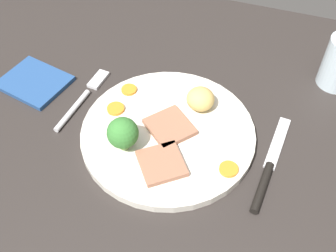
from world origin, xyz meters
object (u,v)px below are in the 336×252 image
(carrot_coin_side, at_px, (129,90))
(dinner_plate, at_px, (168,133))
(carrot_coin_front, at_px, (116,109))
(knife, at_px, (268,170))
(meat_slice_main, at_px, (170,127))
(fork, at_px, (84,97))
(folded_napkin, at_px, (34,82))
(meat_slice_under, at_px, (162,163))
(broccoli_floret, at_px, (123,133))
(carrot_coin_back, at_px, (229,169))
(roast_potato_left, at_px, (200,99))

(carrot_coin_side, bearing_deg, dinner_plate, -33.92)
(carrot_coin_front, distance_m, knife, 0.25)
(dinner_plate, relative_size, meat_slice_main, 4.09)
(fork, bearing_deg, knife, -93.16)
(meat_slice_main, xyz_separation_m, knife, (0.16, -0.02, -0.01))
(knife, distance_m, folded_napkin, 0.42)
(meat_slice_under, bearing_deg, broccoli_floret, 168.15)
(dinner_plate, xyz_separation_m, meat_slice_under, (0.01, -0.06, 0.01))
(meat_slice_under, distance_m, fork, 0.20)
(meat_slice_main, bearing_deg, folded_napkin, 173.14)
(carrot_coin_back, xyz_separation_m, knife, (0.05, 0.03, -0.01))
(meat_slice_main, distance_m, meat_slice_under, 0.07)
(broccoli_floret, bearing_deg, carrot_coin_back, 3.47)
(dinner_plate, distance_m, folded_napkin, 0.26)
(roast_potato_left, bearing_deg, meat_slice_under, -98.68)
(knife, bearing_deg, meat_slice_main, 87.73)
(broccoli_floret, height_order, fork, broccoli_floret)
(meat_slice_main, xyz_separation_m, broccoli_floret, (-0.05, -0.06, 0.03))
(fork, height_order, folded_napkin, fork)
(roast_potato_left, distance_m, knife, 0.15)
(dinner_plate, relative_size, fork, 1.75)
(dinner_plate, bearing_deg, fork, 169.26)
(broccoli_floret, height_order, folded_napkin, broccoli_floret)
(broccoli_floret, bearing_deg, carrot_coin_front, 123.55)
(broccoli_floret, bearing_deg, fork, 143.59)
(carrot_coin_front, height_order, fork, carrot_coin_front)
(meat_slice_main, height_order, knife, meat_slice_main)
(fork, bearing_deg, broccoli_floret, -121.37)
(carrot_coin_side, distance_m, fork, 0.08)
(fork, bearing_deg, meat_slice_main, -94.18)
(carrot_coin_side, bearing_deg, carrot_coin_back, -27.61)
(carrot_coin_front, distance_m, broccoli_floret, 0.08)
(roast_potato_left, height_order, broccoli_floret, broccoli_floret)
(folded_napkin, bearing_deg, broccoli_floret, -22.55)
(carrot_coin_back, bearing_deg, meat_slice_main, 156.23)
(roast_potato_left, bearing_deg, meat_slice_main, -117.55)
(meat_slice_main, xyz_separation_m, meat_slice_under, (0.01, -0.07, 0.00))
(meat_slice_main, relative_size, carrot_coin_side, 2.54)
(dinner_plate, xyz_separation_m, knife, (0.16, -0.02, -0.00))
(carrot_coin_front, height_order, knife, carrot_coin_front)
(carrot_coin_front, bearing_deg, meat_slice_under, -36.19)
(meat_slice_main, height_order, folded_napkin, meat_slice_main)
(meat_slice_main, relative_size, carrot_coin_back, 2.40)
(knife, bearing_deg, roast_potato_left, 62.77)
(broccoli_floret, xyz_separation_m, fork, (-0.11, 0.08, -0.04))
(roast_potato_left, relative_size, folded_napkin, 0.41)
(meat_slice_under, relative_size, broccoli_floret, 1.14)
(folded_napkin, bearing_deg, meat_slice_under, -20.17)
(meat_slice_under, xyz_separation_m, knife, (0.15, 0.05, -0.01))
(meat_slice_main, bearing_deg, knife, -7.14)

